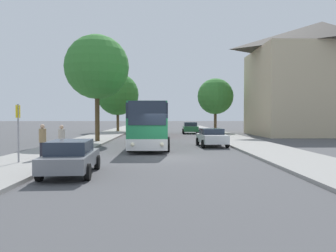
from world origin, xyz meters
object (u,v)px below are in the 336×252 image
object	(u,v)px
bus_middle	(156,121)
bus_stop_sign	(18,126)
tree_left_near	(97,67)
parked_car_right_far	(190,128)
bus_front	(150,124)
parked_car_left_curb	(71,157)
tree_left_far	(118,94)
tree_right_near	(215,96)
pedestrian_waiting_near	(43,141)
parked_car_right_near	(212,137)
pedestrian_waiting_far	(62,140)

from	to	relation	value
bus_middle	bus_stop_sign	bearing A→B (deg)	-104.25
bus_stop_sign	tree_left_near	size ratio (longest dim) A/B	0.29
parked_car_right_far	bus_stop_sign	distance (m)	30.96
bus_front	parked_car_left_curb	xyz separation A→B (m)	(-2.74, -11.55, -1.03)
bus_front	tree_left_far	distance (m)	25.31
parked_car_right_far	tree_right_near	bearing A→B (deg)	-163.05
bus_middle	parked_car_left_curb	xyz separation A→B (m)	(-2.90, -26.28, -1.02)
parked_car_right_far	pedestrian_waiting_near	bearing A→B (deg)	71.24
parked_car_right_near	tree_left_far	xyz separation A→B (m)	(-10.42, 23.66, 4.89)
tree_right_near	parked_car_right_far	bearing A→B (deg)	-164.38
pedestrian_waiting_near	bus_middle	bearing A→B (deg)	63.31
bus_middle	pedestrian_waiting_far	xyz separation A→B (m)	(-4.78, -21.28, -0.73)
bus_front	pedestrian_waiting_near	bearing A→B (deg)	-125.00
parked_car_right_far	pedestrian_waiting_near	size ratio (longest dim) A/B	2.27
parked_car_right_near	bus_middle	bearing A→B (deg)	-74.80
parked_car_left_curb	bus_stop_sign	world-z (taller)	bus_stop_sign
bus_stop_sign	parked_car_left_curb	bearing A→B (deg)	-38.93
parked_car_left_curb	tree_right_near	bearing A→B (deg)	67.84
parked_car_right_near	tree_left_far	bearing A→B (deg)	-69.25
pedestrian_waiting_near	tree_right_near	xyz separation A→B (m)	(13.69, 28.64, 4.09)
parked_car_right_far	pedestrian_waiting_near	xyz separation A→B (m)	(-10.11, -27.64, 0.25)
bus_middle	tree_right_near	bearing A→B (deg)	37.48
bus_front	parked_car_right_far	distance (m)	20.64
bus_front	tree_left_far	bearing A→B (deg)	102.78
pedestrian_waiting_near	bus_front	bearing A→B (deg)	42.23
bus_front	bus_middle	distance (m)	14.74
pedestrian_waiting_near	tree_right_near	distance (m)	32.00
pedestrian_waiting_near	tree_left_near	world-z (taller)	tree_left_near
bus_front	tree_right_near	bearing A→B (deg)	67.95
bus_middle	tree_left_far	size ratio (longest dim) A/B	1.22
bus_stop_sign	pedestrian_waiting_far	world-z (taller)	bus_stop_sign
pedestrian_waiting_near	pedestrian_waiting_far	distance (m)	1.25
bus_front	pedestrian_waiting_near	world-z (taller)	bus_front
pedestrian_waiting_near	tree_left_far	xyz separation A→B (m)	(-0.37, 31.97, 4.58)
parked_car_left_curb	tree_left_far	world-z (taller)	tree_left_far
parked_car_left_curb	pedestrian_waiting_near	xyz separation A→B (m)	(-2.54, 3.95, 0.33)
tree_left_near	tree_right_near	xyz separation A→B (m)	(13.25, 16.44, -1.55)
bus_front	tree_left_near	size ratio (longest dim) A/B	1.12
parked_car_right_near	tree_right_near	world-z (taller)	tree_right_near
bus_middle	bus_stop_sign	distance (m)	24.48
parked_car_right_far	pedestrian_waiting_near	world-z (taller)	pedestrian_waiting_near
parked_car_right_far	tree_left_far	bearing A→B (deg)	-21.14
parked_car_right_near	bus_stop_sign	xyz separation A→B (m)	(-10.69, -9.69, 1.12)
bus_middle	bus_stop_sign	size ratio (longest dim) A/B	3.81
parked_car_right_near	parked_car_right_far	xyz separation A→B (m)	(0.06, 19.33, 0.06)
bus_stop_sign	tree_left_near	xyz separation A→B (m)	(1.08, 13.58, 4.83)
parked_car_left_curb	bus_front	bearing A→B (deg)	73.40
bus_middle	pedestrian_waiting_near	bearing A→B (deg)	-103.54
bus_front	parked_car_right_near	xyz separation A→B (m)	(4.78, 0.71, -1.02)
bus_front	parked_car_left_curb	bearing A→B (deg)	-103.58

